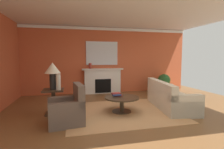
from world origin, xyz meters
name	(u,v)px	position (x,y,z in m)	size (l,w,h in m)	color
ground_plane	(125,111)	(0.00, 0.00, 0.00)	(9.29, 9.29, 0.00)	brown
wall_fireplace	(106,60)	(0.00, 2.95, 1.46)	(7.74, 0.12, 2.93)	#C65633
ceiling_panel	(123,12)	(0.00, 0.30, 2.96)	(7.74, 6.38, 0.06)	white
crown_moulding	(106,29)	(0.00, 2.87, 2.85)	(7.74, 0.08, 0.12)	white
area_rug	(122,112)	(-0.13, -0.08, 0.01)	(3.11, 2.65, 0.01)	tan
fireplace	(103,81)	(-0.18, 2.74, 0.53)	(1.80, 0.35, 1.11)	white
mantel_mirror	(102,53)	(-0.18, 2.86, 1.78)	(1.41, 0.04, 1.03)	silver
sofa	(170,98)	(1.46, -0.01, 0.30)	(1.20, 2.21, 0.85)	beige
armchair_near_window	(68,111)	(-1.65, -0.65, 0.31)	(0.89, 0.89, 0.95)	brown
coffee_table	(122,101)	(-0.13, -0.08, 0.34)	(1.00, 1.00, 0.45)	#3D2D1E
side_table	(54,100)	(-2.04, 0.20, 0.40)	(0.56, 0.56, 0.70)	#3D2D1E
table_lamp	(53,71)	(-2.04, 0.20, 1.22)	(0.44, 0.44, 0.75)	black
vase_mantel_left	(90,66)	(-0.73, 2.69, 1.23)	(0.12, 0.12, 0.24)	#9E3328
vase_on_side_table	(58,82)	(-1.89, 0.08, 0.92)	(0.12, 0.12, 0.43)	beige
vase_tall_corner	(151,86)	(2.03, 2.44, 0.31)	(0.29, 0.29, 0.61)	#33703D
book_red_cover	(119,95)	(-0.18, 0.06, 0.47)	(0.20, 0.18, 0.03)	maroon
book_art_folio	(117,95)	(-0.27, -0.03, 0.50)	(0.25, 0.14, 0.03)	navy
book_small_novel	(116,93)	(-0.27, 0.07, 0.53)	(0.26, 0.16, 0.03)	maroon
potted_plant	(164,81)	(2.63, 2.37, 0.49)	(0.56, 0.56, 0.83)	#A8754C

